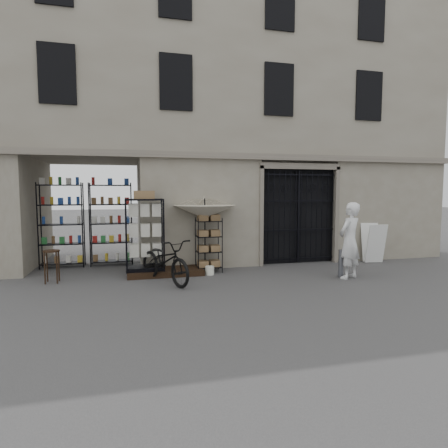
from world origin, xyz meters
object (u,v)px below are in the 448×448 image
object	(u,v)px
wire_rack	(209,245)
white_bucket	(210,270)
display_cabinet	(145,238)
bicycle	(165,282)
steel_bollard	(341,264)
market_umbrella	(205,208)
easel_sign	(373,243)
wooden_stool	(52,266)
shopkeeper	(348,278)

from	to	relation	value
wire_rack	white_bucket	bearing A→B (deg)	-118.76
display_cabinet	white_bucket	bearing A→B (deg)	-26.38
bicycle	steel_bollard	xyz separation A→B (m)	(4.51, -0.55, 0.36)
bicycle	steel_bollard	bearing A→B (deg)	-33.15
wire_rack	market_umbrella	distance (m)	1.04
display_cabinet	easel_sign	xyz separation A→B (m)	(7.03, 0.12, -0.38)
display_cabinet	wire_rack	world-z (taller)	display_cabinet
display_cabinet	steel_bollard	distance (m)	5.19
wire_rack	bicycle	xyz separation A→B (m)	(-1.30, -0.96, -0.74)
wire_rack	market_umbrella	world-z (taller)	market_umbrella
display_cabinet	wooden_stool	xyz separation A→B (m)	(-2.26, -0.20, -0.58)
shopkeeper	steel_bollard	bearing A→B (deg)	-77.05
display_cabinet	white_bucket	world-z (taller)	display_cabinet
bicycle	easel_sign	bearing A→B (deg)	-17.64
market_umbrella	bicycle	world-z (taller)	market_umbrella
market_umbrella	wooden_stool	xyz separation A→B (m)	(-3.90, -0.37, -1.35)
market_umbrella	wire_rack	bearing A→B (deg)	-43.32
wire_rack	easel_sign	bearing A→B (deg)	-20.10
white_bucket	shopkeeper	world-z (taller)	shopkeeper
white_bucket	display_cabinet	bearing A→B (deg)	170.18
display_cabinet	market_umbrella	world-z (taller)	market_umbrella
wire_rack	wooden_stool	world-z (taller)	wire_rack
bicycle	steel_bollard	distance (m)	4.56
market_umbrella	wooden_stool	bearing A→B (deg)	-174.53
bicycle	wooden_stool	world-z (taller)	bicycle
market_umbrella	shopkeeper	xyz separation A→B (m)	(3.43, -1.75, -1.77)
display_cabinet	shopkeeper	size ratio (longest dim) A/B	1.05
display_cabinet	wire_rack	xyz separation A→B (m)	(1.74, 0.09, -0.26)
bicycle	steel_bollard	size ratio (longest dim) A/B	2.88
easel_sign	wooden_stool	bearing A→B (deg)	-169.41
display_cabinet	wooden_stool	distance (m)	2.34
shopkeeper	market_umbrella	bearing A→B (deg)	-54.36
market_umbrella	easel_sign	size ratio (longest dim) A/B	2.04
wire_rack	easel_sign	xyz separation A→B (m)	(5.29, 0.04, -0.12)
wooden_stool	easel_sign	distance (m)	9.29
wire_rack	bicycle	bearing A→B (deg)	-164.23
market_umbrella	wooden_stool	size ratio (longest dim) A/B	3.05
wire_rack	steel_bollard	distance (m)	3.57
white_bucket	easel_sign	distance (m)	5.38
bicycle	shopkeeper	world-z (taller)	bicycle
white_bucket	wire_rack	bearing A→B (deg)	81.74
display_cabinet	easel_sign	bearing A→B (deg)	-15.55
wooden_stool	steel_bollard	xyz separation A→B (m)	(7.21, -1.22, -0.06)
shopkeeper	easel_sign	distance (m)	2.66
display_cabinet	market_umbrella	size ratio (longest dim) A/B	0.84
market_umbrella	easel_sign	world-z (taller)	market_umbrella
wire_rack	shopkeeper	bearing A→B (deg)	-46.92
display_cabinet	steel_bollard	xyz separation A→B (m)	(4.95, -1.42, -0.64)
display_cabinet	steel_bollard	size ratio (longest dim) A/B	2.84
bicycle	steel_bollard	world-z (taller)	bicycle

